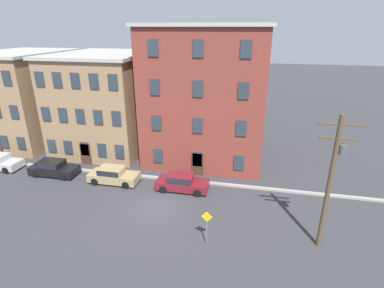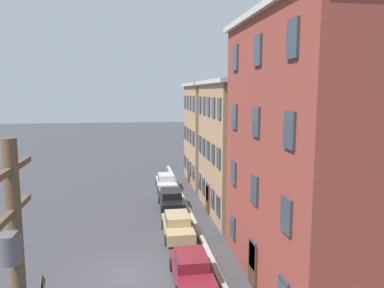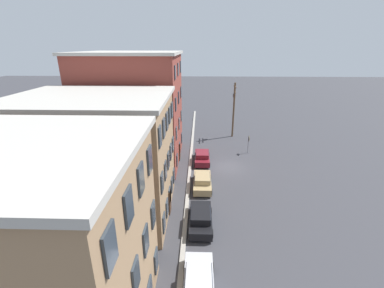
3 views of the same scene
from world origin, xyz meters
The scene contains 11 objects.
ground_plane centered at (0.00, 0.00, 0.00)m, with size 200.00×200.00×0.00m, color #38383D.
kerb_strip centered at (0.00, 4.50, 0.08)m, with size 56.00×0.36×0.16m, color #9E998E.
apartment_corner centered at (-19.60, 11.62, 5.20)m, with size 8.71×11.77×10.38m.
apartment_midblock centered at (-9.25, 11.74, 5.21)m, with size 9.73×12.01×10.39m.
apartment_far centered at (2.12, 11.40, 6.65)m, with size 11.89×11.31×13.28m.
car_silver centered at (-17.19, 3.35, 0.75)m, with size 4.40×1.92×1.43m.
car_black centered at (-11.05, 3.23, 0.75)m, with size 4.40×1.92×1.43m.
car_tan centered at (-4.93, 3.05, 0.75)m, with size 4.40×1.92×1.43m.
car_maroon centered at (1.33, 3.03, 0.75)m, with size 4.40×1.92×1.43m.
caution_sign centered at (4.50, -3.28, 1.64)m, with size 0.84×0.08×2.50m.
utility_pole centered at (11.54, -1.96, 4.87)m, with size 2.40×0.44×8.65m.
Camera 3 is at (-28.44, 3.39, 13.85)m, focal length 24.00 mm.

